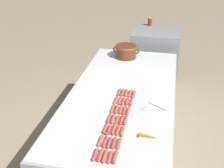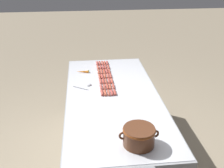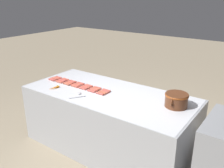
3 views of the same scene
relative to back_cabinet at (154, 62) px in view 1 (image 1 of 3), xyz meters
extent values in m
plane|color=gray|center=(-0.22, -1.70, -0.52)|extent=(20.00, 20.00, 0.00)
cube|color=#9EA0A5|center=(-0.22, -1.70, -0.08)|extent=(1.09, 2.42, 0.88)
cube|color=silver|center=(-0.22, -1.70, 0.36)|extent=(1.07, 2.37, 0.00)
cube|color=gray|center=(0.00, 0.00, 0.00)|extent=(0.72, 0.65, 1.04)
cylinder|color=#B1483F|center=(-0.25, -2.72, 0.38)|extent=(0.03, 0.11, 0.03)
sphere|color=#B1483F|center=(-0.25, -2.78, 0.38)|extent=(0.03, 0.03, 0.03)
sphere|color=#B1483F|center=(-0.25, -2.67, 0.38)|extent=(0.03, 0.03, 0.03)
cylinder|color=#B54C3C|center=(-0.25, -2.56, 0.38)|extent=(0.03, 0.11, 0.03)
sphere|color=#B54C3C|center=(-0.25, -2.62, 0.38)|extent=(0.03, 0.03, 0.03)
sphere|color=#B54C3C|center=(-0.25, -2.50, 0.38)|extent=(0.03, 0.03, 0.03)
cylinder|color=#B04D3D|center=(-0.25, -2.40, 0.38)|extent=(0.04, 0.11, 0.03)
sphere|color=#B04D3D|center=(-0.24, -2.45, 0.38)|extent=(0.03, 0.03, 0.03)
sphere|color=#B04D3D|center=(-0.25, -2.34, 0.38)|extent=(0.03, 0.03, 0.03)
cylinder|color=#AE483C|center=(-0.25, -2.24, 0.38)|extent=(0.03, 0.11, 0.03)
sphere|color=#AE483C|center=(-0.25, -2.30, 0.38)|extent=(0.03, 0.03, 0.03)
sphere|color=#AE483C|center=(-0.25, -2.18, 0.38)|extent=(0.03, 0.03, 0.03)
cylinder|color=#B74C3A|center=(-0.25, -2.08, 0.38)|extent=(0.03, 0.11, 0.03)
sphere|color=#B74C3A|center=(-0.25, -2.13, 0.38)|extent=(0.03, 0.03, 0.03)
sphere|color=#B74C3A|center=(-0.25, -2.02, 0.38)|extent=(0.03, 0.03, 0.03)
cylinder|color=#AF4A3C|center=(-0.25, -1.92, 0.38)|extent=(0.03, 0.11, 0.03)
sphere|color=#AF4A3C|center=(-0.25, -1.98, 0.38)|extent=(0.03, 0.03, 0.03)
sphere|color=#AF4A3C|center=(-0.25, -1.86, 0.38)|extent=(0.03, 0.03, 0.03)
cylinder|color=#AB4539|center=(-0.25, -1.75, 0.38)|extent=(0.03, 0.11, 0.03)
sphere|color=#AB4539|center=(-0.25, -1.81, 0.38)|extent=(0.03, 0.03, 0.03)
sphere|color=#AB4539|center=(-0.25, -1.70, 0.38)|extent=(0.03, 0.03, 0.03)
cylinder|color=#B34B39|center=(-0.21, -2.72, 0.38)|extent=(0.03, 0.11, 0.03)
sphere|color=#B34B39|center=(-0.21, -2.78, 0.38)|extent=(0.03, 0.03, 0.03)
sphere|color=#B34B39|center=(-0.21, -2.67, 0.38)|extent=(0.03, 0.03, 0.03)
cylinder|color=#AB483B|center=(-0.21, -2.56, 0.38)|extent=(0.03, 0.11, 0.03)
sphere|color=#AB483B|center=(-0.21, -2.62, 0.38)|extent=(0.03, 0.03, 0.03)
sphere|color=#AB483B|center=(-0.21, -2.51, 0.38)|extent=(0.03, 0.03, 0.03)
cylinder|color=#AF463E|center=(-0.21, -2.41, 0.38)|extent=(0.04, 0.11, 0.03)
sphere|color=#AF463E|center=(-0.22, -2.46, 0.38)|extent=(0.03, 0.03, 0.03)
sphere|color=#AF463E|center=(-0.21, -2.35, 0.38)|extent=(0.03, 0.03, 0.03)
cylinder|color=#B04F40|center=(-0.21, -2.24, 0.38)|extent=(0.03, 0.11, 0.03)
sphere|color=#B04F40|center=(-0.21, -2.30, 0.38)|extent=(0.03, 0.03, 0.03)
sphere|color=#B04F40|center=(-0.22, -2.18, 0.38)|extent=(0.03, 0.03, 0.03)
cylinder|color=#B74B40|center=(-0.21, -2.08, 0.38)|extent=(0.04, 0.11, 0.03)
sphere|color=#B74B40|center=(-0.21, -2.13, 0.38)|extent=(0.03, 0.03, 0.03)
sphere|color=#B74B40|center=(-0.22, -2.02, 0.38)|extent=(0.03, 0.03, 0.03)
cylinder|color=#AB503A|center=(-0.21, -1.91, 0.38)|extent=(0.04, 0.11, 0.03)
sphere|color=#AB503A|center=(-0.21, -1.97, 0.38)|extent=(0.03, 0.03, 0.03)
sphere|color=#AB503A|center=(-0.21, -1.86, 0.38)|extent=(0.03, 0.03, 0.03)
cylinder|color=#AC473F|center=(-0.21, -1.75, 0.38)|extent=(0.03, 0.11, 0.03)
sphere|color=#AC473F|center=(-0.22, -1.81, 0.38)|extent=(0.03, 0.03, 0.03)
sphere|color=#AC473F|center=(-0.21, -1.69, 0.38)|extent=(0.03, 0.03, 0.03)
cylinder|color=#B34F3F|center=(-0.17, -2.73, 0.38)|extent=(0.03, 0.11, 0.03)
sphere|color=#B34F3F|center=(-0.17, -2.78, 0.38)|extent=(0.03, 0.03, 0.03)
sphere|color=#B34F3F|center=(-0.18, -2.67, 0.38)|extent=(0.03, 0.03, 0.03)
cylinder|color=#AB4642|center=(-0.18, -2.57, 0.38)|extent=(0.03, 0.11, 0.03)
sphere|color=#AB4642|center=(-0.18, -2.62, 0.38)|extent=(0.03, 0.03, 0.03)
sphere|color=#AB4642|center=(-0.17, -2.51, 0.38)|extent=(0.03, 0.03, 0.03)
cylinder|color=#B94C38|center=(-0.18, -2.39, 0.38)|extent=(0.03, 0.11, 0.03)
sphere|color=#B94C38|center=(-0.17, -2.45, 0.38)|extent=(0.03, 0.03, 0.03)
sphere|color=#B94C38|center=(-0.18, -2.34, 0.38)|extent=(0.03, 0.03, 0.03)
cylinder|color=#AF523B|center=(-0.17, -2.24, 0.38)|extent=(0.04, 0.11, 0.03)
sphere|color=#AF523B|center=(-0.18, -2.30, 0.38)|extent=(0.03, 0.03, 0.03)
sphere|color=#AF523B|center=(-0.17, -2.19, 0.38)|extent=(0.03, 0.03, 0.03)
cylinder|color=#AA4F3D|center=(-0.17, -2.07, 0.38)|extent=(0.03, 0.11, 0.03)
sphere|color=#AA4F3D|center=(-0.17, -2.13, 0.38)|extent=(0.03, 0.03, 0.03)
sphere|color=#AA4F3D|center=(-0.17, -2.02, 0.38)|extent=(0.03, 0.03, 0.03)
cylinder|color=#B84C3C|center=(-0.18, -1.92, 0.38)|extent=(0.03, 0.11, 0.03)
sphere|color=#B84C3C|center=(-0.18, -1.97, 0.38)|extent=(0.03, 0.03, 0.03)
sphere|color=#B84C3C|center=(-0.18, -1.86, 0.38)|extent=(0.03, 0.03, 0.03)
cylinder|color=#B0523E|center=(-0.18, -1.75, 0.38)|extent=(0.03, 0.11, 0.03)
sphere|color=#B0523E|center=(-0.17, -1.80, 0.38)|extent=(0.03, 0.03, 0.03)
sphere|color=#B0523E|center=(-0.18, -1.69, 0.38)|extent=(0.03, 0.03, 0.03)
cylinder|color=#AF483D|center=(-0.13, -2.73, 0.38)|extent=(0.03, 0.11, 0.03)
sphere|color=#AF483D|center=(-0.14, -2.78, 0.38)|extent=(0.03, 0.03, 0.03)
sphere|color=#AF483D|center=(-0.13, -2.67, 0.38)|extent=(0.03, 0.03, 0.03)
cylinder|color=#B1463B|center=(-0.14, -2.56, 0.38)|extent=(0.03, 0.11, 0.03)
sphere|color=#B1463B|center=(-0.14, -2.62, 0.38)|extent=(0.03, 0.03, 0.03)
sphere|color=#B1463B|center=(-0.14, -2.51, 0.38)|extent=(0.03, 0.03, 0.03)
cylinder|color=#B8503C|center=(-0.14, -2.40, 0.38)|extent=(0.03, 0.11, 0.03)
sphere|color=#B8503C|center=(-0.14, -2.45, 0.38)|extent=(0.03, 0.03, 0.03)
sphere|color=#B8503C|center=(-0.14, -2.34, 0.38)|extent=(0.03, 0.03, 0.03)
cylinder|color=#B7453C|center=(-0.13, -2.24, 0.38)|extent=(0.03, 0.11, 0.03)
sphere|color=#B7453C|center=(-0.14, -2.29, 0.38)|extent=(0.03, 0.03, 0.03)
sphere|color=#B7453C|center=(-0.13, -2.18, 0.38)|extent=(0.03, 0.03, 0.03)
cylinder|color=#B34538|center=(-0.14, -2.08, 0.38)|extent=(0.03, 0.11, 0.03)
sphere|color=#B34538|center=(-0.14, -2.13, 0.38)|extent=(0.03, 0.03, 0.03)
sphere|color=#B34538|center=(-0.14, -2.02, 0.38)|extent=(0.03, 0.03, 0.03)
cylinder|color=#AE4D3E|center=(-0.14, -1.91, 0.38)|extent=(0.04, 0.11, 0.03)
sphere|color=#AE4D3E|center=(-0.13, -1.97, 0.38)|extent=(0.03, 0.03, 0.03)
sphere|color=#AE4D3E|center=(-0.14, -1.86, 0.38)|extent=(0.03, 0.03, 0.03)
cylinder|color=#B95238|center=(-0.13, -1.75, 0.38)|extent=(0.04, 0.11, 0.03)
sphere|color=#B95238|center=(-0.14, -1.81, 0.38)|extent=(0.03, 0.03, 0.03)
sphere|color=#B95238|center=(-0.13, -1.69, 0.38)|extent=(0.03, 0.03, 0.03)
cylinder|color=#B34740|center=(-0.10, -2.72, 0.38)|extent=(0.03, 0.11, 0.03)
sphere|color=#B34740|center=(-0.10, -2.78, 0.38)|extent=(0.03, 0.03, 0.03)
sphere|color=#B34740|center=(-0.10, -2.66, 0.38)|extent=(0.03, 0.03, 0.03)
cylinder|color=#B54D3C|center=(-0.10, -2.56, 0.38)|extent=(0.03, 0.11, 0.03)
sphere|color=#B54D3C|center=(-0.10, -2.62, 0.38)|extent=(0.03, 0.03, 0.03)
sphere|color=#B54D3C|center=(-0.10, -2.51, 0.38)|extent=(0.03, 0.03, 0.03)
cylinder|color=#B2533D|center=(-0.10, -2.40, 0.38)|extent=(0.04, 0.11, 0.03)
sphere|color=#B2533D|center=(-0.10, -2.45, 0.38)|extent=(0.03, 0.03, 0.03)
sphere|color=#B2533D|center=(-0.11, -2.34, 0.38)|extent=(0.03, 0.03, 0.03)
cylinder|color=#B04D39|center=(-0.10, -2.23, 0.38)|extent=(0.03, 0.11, 0.03)
sphere|color=#B04D39|center=(-0.10, -2.29, 0.38)|extent=(0.03, 0.03, 0.03)
sphere|color=#B04D39|center=(-0.10, -2.18, 0.38)|extent=(0.03, 0.03, 0.03)
cylinder|color=#B64D41|center=(-0.10, -2.08, 0.38)|extent=(0.03, 0.11, 0.03)
sphere|color=#B64D41|center=(-0.10, -2.14, 0.38)|extent=(0.03, 0.03, 0.03)
sphere|color=#B64D41|center=(-0.10, -2.02, 0.38)|extent=(0.03, 0.03, 0.03)
cylinder|color=#AD4A40|center=(-0.10, -1.91, 0.38)|extent=(0.03, 0.11, 0.03)
sphere|color=#AD4A40|center=(-0.10, -1.97, 0.38)|extent=(0.03, 0.03, 0.03)
sphere|color=#AD4A40|center=(-0.10, -1.86, 0.38)|extent=(0.03, 0.03, 0.03)
cylinder|color=#B3493E|center=(-0.10, -1.76, 0.38)|extent=(0.03, 0.11, 0.03)
sphere|color=#B3493E|center=(-0.10, -1.81, 0.38)|extent=(0.03, 0.03, 0.03)
sphere|color=#B3493E|center=(-0.09, -1.70, 0.38)|extent=(0.03, 0.03, 0.03)
cylinder|color=#562D19|center=(-0.34, -0.77, 0.45)|extent=(0.27, 0.27, 0.17)
torus|color=brown|center=(-0.34, -0.77, 0.52)|extent=(0.28, 0.28, 0.03)
torus|color=#562D19|center=(-0.48, -0.77, 0.47)|extent=(0.08, 0.02, 0.08)
torus|color=#562D19|center=(-0.20, -0.77, 0.47)|extent=(0.08, 0.02, 0.08)
cylinder|color=#B7B7BC|center=(0.16, -1.93, 0.37)|extent=(0.19, 0.13, 0.01)
ellipsoid|color=#B7B7BC|center=(0.05, -2.00, 0.37)|extent=(0.08, 0.09, 0.02)
cone|color=orange|center=(0.12, -2.42, 0.38)|extent=(0.17, 0.06, 0.03)
sphere|color=#387F2D|center=(0.04, -2.44, 0.38)|extent=(0.02, 0.02, 0.02)
cylinder|color=red|center=(-0.13, 0.26, 0.58)|extent=(0.07, 0.07, 0.12)
cylinder|color=silver|center=(-0.13, 0.26, 0.64)|extent=(0.06, 0.06, 0.00)
camera|label=1|loc=(0.22, -4.35, 1.85)|focal=46.86mm
camera|label=2|loc=(0.10, 1.14, 1.87)|focal=44.33mm
camera|label=3|loc=(2.30, 0.15, 1.66)|focal=39.13mm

